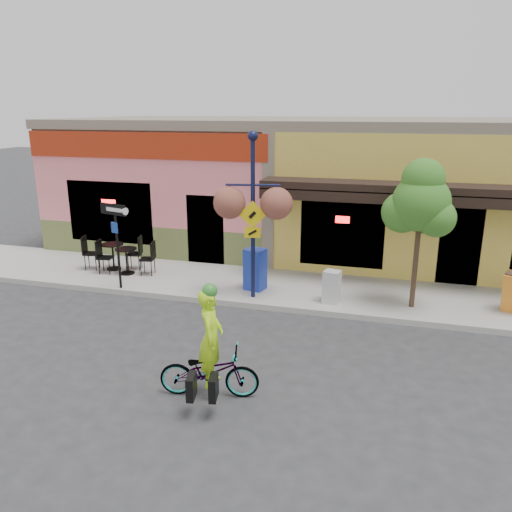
{
  "coord_description": "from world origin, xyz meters",
  "views": [
    {
      "loc": [
        2.52,
        -10.7,
        4.85
      ],
      "look_at": [
        -0.57,
        0.5,
        1.4
      ],
      "focal_mm": 35.0,
      "sensor_mm": 36.0,
      "label": 1
    }
  ],
  "objects": [
    {
      "name": "newspaper_box_blue",
      "position": [
        -0.88,
        1.53,
        0.71
      ],
      "size": [
        0.6,
        0.56,
        1.12
      ],
      "primitive_type": null,
      "rotation": [
        0.0,
        0.0,
        -0.27
      ],
      "color": "#1C34AA",
      "rests_on": "sidewalk"
    },
    {
      "name": "newspaper_box_grey",
      "position": [
        1.23,
        1.11,
        0.56
      ],
      "size": [
        0.45,
        0.43,
        0.83
      ],
      "primitive_type": null,
      "rotation": [
        0.0,
        0.0,
        -0.22
      ],
      "color": "silver",
      "rests_on": "sidewalk"
    },
    {
      "name": "building",
      "position": [
        0.0,
        7.5,
        2.25
      ],
      "size": [
        18.2,
        8.2,
        4.5
      ],
      "primitive_type": null,
      "color": "#F0777F",
      "rests_on": "ground"
    },
    {
      "name": "lamp_post",
      "position": [
        -0.78,
        0.96,
        2.25
      ],
      "size": [
        1.42,
        0.78,
        4.2
      ],
      "primitive_type": null,
      "rotation": [
        0.0,
        0.0,
        0.19
      ],
      "color": "#12173B",
      "rests_on": "sidewalk"
    },
    {
      "name": "one_way_sign",
      "position": [
        -4.43,
        0.65,
        1.31
      ],
      "size": [
        0.91,
        0.43,
        2.32
      ],
      "primitive_type": null,
      "rotation": [
        0.0,
        0.0,
        -0.28
      ],
      "color": "black",
      "rests_on": "sidewalk"
    },
    {
      "name": "cyclist_rider",
      "position": [
        -0.27,
        -3.47,
        0.86
      ],
      "size": [
        0.53,
        0.7,
        1.73
      ],
      "primitive_type": "imported",
      "rotation": [
        0.0,
        0.0,
        1.76
      ],
      "color": "#B7F519",
      "rests_on": "ground"
    },
    {
      "name": "cafe_set_left",
      "position": [
        -5.48,
        2.06,
        0.67
      ],
      "size": [
        1.9,
        1.27,
        1.04
      ],
      "primitive_type": null,
      "rotation": [
        0.0,
        0.0,
        0.25
      ],
      "color": "black",
      "rests_on": "sidewalk"
    },
    {
      "name": "cafe_set_right",
      "position": [
        -4.87,
        1.77,
        0.66
      ],
      "size": [
        1.8,
        1.1,
        1.01
      ],
      "primitive_type": null,
      "rotation": [
        0.0,
        0.0,
        0.16
      ],
      "color": "black",
      "rests_on": "sidewalk"
    },
    {
      "name": "bicycle",
      "position": [
        -0.32,
        -3.47,
        0.46
      ],
      "size": [
        1.83,
        0.93,
        0.91
      ],
      "primitive_type": "imported",
      "rotation": [
        0.0,
        0.0,
        1.76
      ],
      "color": "maroon",
      "rests_on": "ground"
    },
    {
      "name": "street_tree",
      "position": [
        3.18,
        1.36,
        1.98
      ],
      "size": [
        1.46,
        1.46,
        3.67
      ],
      "primitive_type": null,
      "rotation": [
        0.0,
        0.0,
        -0.02
      ],
      "color": "#3D7A26",
      "rests_on": "sidewalk"
    },
    {
      "name": "ground",
      "position": [
        0.0,
        0.0,
        0.0
      ],
      "size": [
        90.0,
        90.0,
        0.0
      ],
      "primitive_type": "plane",
      "color": "#2D2D30",
      "rests_on": "ground"
    },
    {
      "name": "sidewalk",
      "position": [
        0.0,
        2.0,
        0.07
      ],
      "size": [
        24.0,
        3.0,
        0.15
      ],
      "primitive_type": "cube",
      "color": "#9E9B93",
      "rests_on": "ground"
    },
    {
      "name": "curb",
      "position": [
        0.0,
        0.55,
        0.07
      ],
      "size": [
        24.0,
        0.12,
        0.15
      ],
      "primitive_type": "cube",
      "color": "#A8A59E",
      "rests_on": "ground"
    }
  ]
}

